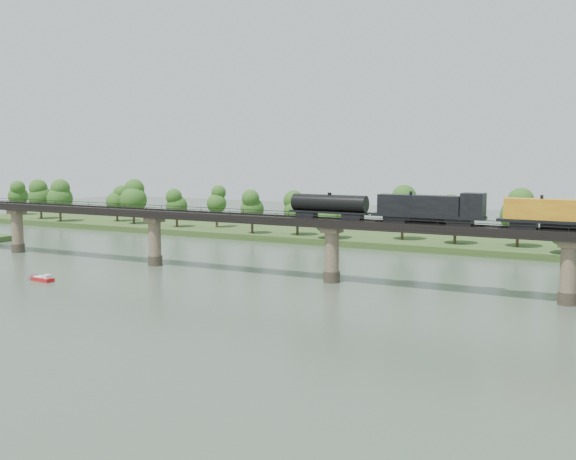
% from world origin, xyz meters
% --- Properties ---
extents(ground, '(400.00, 400.00, 0.00)m').
position_xyz_m(ground, '(0.00, 0.00, 0.00)').
color(ground, '#374638').
rests_on(ground, ground).
extents(far_bank, '(300.00, 24.00, 1.60)m').
position_xyz_m(far_bank, '(0.00, 85.00, 0.80)').
color(far_bank, '#2D481C').
rests_on(far_bank, ground).
extents(bridge, '(236.00, 30.00, 11.50)m').
position_xyz_m(bridge, '(0.00, 30.00, 5.46)').
color(bridge, '#473A2D').
rests_on(bridge, ground).
extents(bridge_superstructure, '(220.00, 4.90, 0.75)m').
position_xyz_m(bridge_superstructure, '(0.00, 30.00, 11.79)').
color(bridge_superstructure, black).
rests_on(bridge_superstructure, bridge).
extents(far_treeline, '(289.06, 17.54, 13.60)m').
position_xyz_m(far_treeline, '(-8.21, 80.52, 8.83)').
color(far_treeline, '#382619').
rests_on(far_treeline, far_bank).
extents(freight_train, '(77.30, 3.01, 5.32)m').
position_xyz_m(freight_train, '(31.78, 30.00, 14.04)').
color(freight_train, black).
rests_on(freight_train, bridge).
extents(motorboat, '(4.91, 2.31, 1.32)m').
position_xyz_m(motorboat, '(-46.72, 6.21, 0.45)').
color(motorboat, '#B31415').
rests_on(motorboat, ground).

